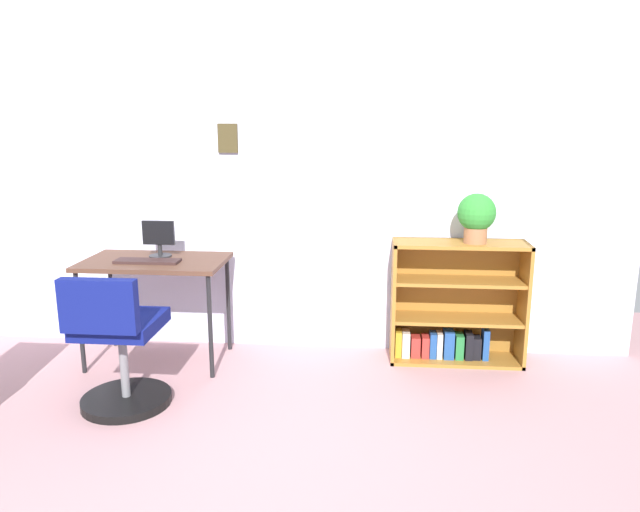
{
  "coord_description": "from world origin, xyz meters",
  "views": [
    {
      "loc": [
        0.75,
        -2.03,
        1.64
      ],
      "look_at": [
        0.45,
        1.49,
        0.83
      ],
      "focal_mm": 33.24,
      "sensor_mm": 36.0,
      "label": 1
    }
  ],
  "objects_px": {
    "desk": "(155,269)",
    "monitor": "(159,239)",
    "potted_plant_on_shelf": "(477,215)",
    "keyboard": "(147,261)",
    "office_chair": "(118,349)",
    "bookshelf_low": "(454,308)"
  },
  "relations": [
    {
      "from": "desk",
      "to": "monitor",
      "type": "bearing_deg",
      "value": 82.98
    },
    {
      "from": "potted_plant_on_shelf",
      "to": "desk",
      "type": "bearing_deg",
      "value": -175.69
    },
    {
      "from": "desk",
      "to": "keyboard",
      "type": "xyz_separation_m",
      "value": [
        -0.02,
        -0.08,
        0.07
      ]
    },
    {
      "from": "keyboard",
      "to": "potted_plant_on_shelf",
      "type": "distance_m",
      "value": 2.19
    },
    {
      "from": "keyboard",
      "to": "office_chair",
      "type": "bearing_deg",
      "value": -85.98
    },
    {
      "from": "office_chair",
      "to": "keyboard",
      "type": "bearing_deg",
      "value": 94.02
    },
    {
      "from": "monitor",
      "to": "bookshelf_low",
      "type": "xyz_separation_m",
      "value": [
        2.03,
        0.14,
        -0.48
      ]
    },
    {
      "from": "keyboard",
      "to": "office_chair",
      "type": "height_order",
      "value": "office_chair"
    },
    {
      "from": "desk",
      "to": "office_chair",
      "type": "relative_size",
      "value": 1.14
    },
    {
      "from": "desk",
      "to": "keyboard",
      "type": "bearing_deg",
      "value": -101.56
    },
    {
      "from": "desk",
      "to": "monitor",
      "type": "distance_m",
      "value": 0.21
    },
    {
      "from": "keyboard",
      "to": "office_chair",
      "type": "distance_m",
      "value": 0.73
    },
    {
      "from": "bookshelf_low",
      "to": "potted_plant_on_shelf",
      "type": "bearing_deg",
      "value": -28.44
    },
    {
      "from": "desk",
      "to": "bookshelf_low",
      "type": "relative_size",
      "value": 1.05
    },
    {
      "from": "keyboard",
      "to": "office_chair",
      "type": "relative_size",
      "value": 0.51
    },
    {
      "from": "monitor",
      "to": "keyboard",
      "type": "distance_m",
      "value": 0.2
    },
    {
      "from": "desk",
      "to": "potted_plant_on_shelf",
      "type": "xyz_separation_m",
      "value": [
        2.14,
        0.16,
        0.37
      ]
    },
    {
      "from": "keyboard",
      "to": "potted_plant_on_shelf",
      "type": "bearing_deg",
      "value": 6.43
    },
    {
      "from": "bookshelf_low",
      "to": "potted_plant_on_shelf",
      "type": "height_order",
      "value": "potted_plant_on_shelf"
    },
    {
      "from": "office_chair",
      "to": "potted_plant_on_shelf",
      "type": "xyz_separation_m",
      "value": [
        2.11,
        0.87,
        0.66
      ]
    },
    {
      "from": "monitor",
      "to": "bookshelf_low",
      "type": "relative_size",
      "value": 0.28
    },
    {
      "from": "keyboard",
      "to": "bookshelf_low",
      "type": "height_order",
      "value": "bookshelf_low"
    }
  ]
}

